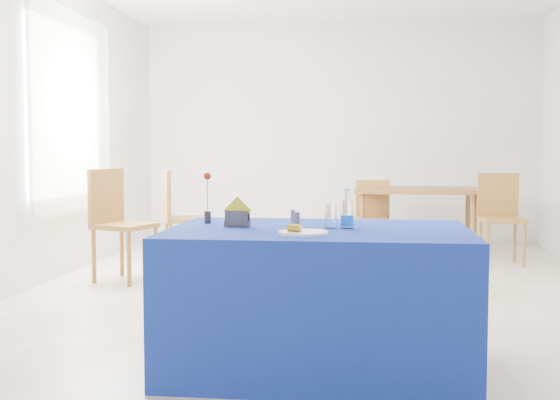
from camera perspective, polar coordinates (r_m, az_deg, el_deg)
The scene contains 18 objects.
floor at distance 5.69m, azimuth 3.45°, elevation -7.93°, with size 7.00×7.00×0.00m, color beige.
room_shell at distance 5.59m, azimuth 3.53°, elevation 9.88°, with size 7.00×7.00×7.00m.
window_pane at distance 6.95m, azimuth -16.99°, elevation 6.92°, with size 0.04×1.50×1.60m, color white.
curtain at distance 6.93m, azimuth -16.46°, elevation 6.94°, with size 0.04×1.75×1.85m, color white.
plate at distance 3.50m, azimuth 1.91°, elevation -2.68°, with size 0.25×0.25×0.01m, color white.
drinking_glass at distance 3.79m, azimuth 4.16°, elevation -1.30°, with size 0.06×0.06×0.13m, color white.
salt_shaker at distance 3.95m, azimuth 1.06°, elevation -1.41°, with size 0.03×0.03×0.09m, color slate.
pepper_shaker at distance 3.80m, azimuth 1.38°, elevation -1.62°, with size 0.03×0.03×0.09m, color #5D5C61.
blue_table at distance 3.83m, azimuth 3.14°, elevation -7.97°, with size 1.60×1.10×0.76m.
water_bottle at distance 3.80m, azimuth 5.47°, elevation -1.21°, with size 0.07×0.07×0.21m.
napkin_holder at distance 3.85m, azimuth -3.48°, elevation -1.46°, with size 0.15×0.07×0.17m.
rose_vase at distance 4.04m, azimuth -5.91°, elevation 0.01°, with size 0.04×0.04×0.29m.
oak_table at distance 8.15m, azimuth 11.07°, elevation 0.43°, with size 1.42×0.96×0.76m.
chair_bg_left at distance 7.94m, azimuth 7.49°, elevation -0.98°, with size 0.41×0.41×0.85m.
chair_bg_right at distance 7.65m, azimuth 17.45°, elevation -0.90°, with size 0.44×0.44×0.94m.
chair_win_a at distance 6.51m, azimuth -13.15°, elevation -1.29°, with size 0.58×0.58×1.02m.
chair_win_b at distance 7.14m, azimuth -8.31°, elevation -0.92°, with size 0.57×0.57×0.98m.
banana_pieces at distance 3.49m, azimuth 1.20°, elevation -2.27°, with size 0.08×0.06×0.04m.
Camera 1 is at (0.33, -5.55, 1.17)m, focal length 45.00 mm.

